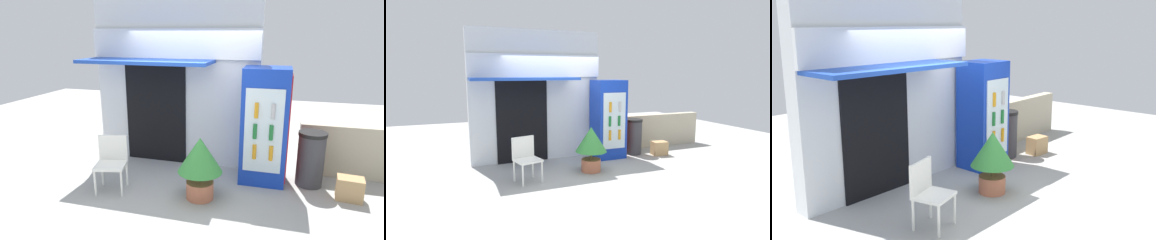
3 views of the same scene
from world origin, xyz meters
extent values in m
plane|color=#A3A39E|center=(0.00, 0.00, 0.00)|extent=(16.00, 16.00, 0.00)
cube|color=silver|center=(-0.43, 1.37, 1.55)|extent=(3.14, 0.33, 3.11)
cube|color=white|center=(-0.43, 1.17, 2.28)|extent=(3.14, 0.08, 0.53)
cube|color=#1E47B2|center=(-0.81, 0.80, 1.98)|extent=(2.33, 0.82, 0.06)
cube|color=black|center=(-0.81, 1.19, 0.97)|extent=(1.20, 0.03, 1.93)
cube|color=#1438B2|center=(1.27, 0.83, 0.97)|extent=(0.74, 0.63, 1.94)
cube|color=silver|center=(1.27, 0.50, 0.97)|extent=(0.59, 0.02, 1.36)
cube|color=red|center=(1.65, 0.83, 0.97)|extent=(0.02, 0.57, 1.74)
cylinder|color=orange|center=(1.15, 0.48, 0.63)|extent=(0.06, 0.06, 0.24)
cylinder|color=orange|center=(1.41, 0.48, 0.63)|extent=(0.06, 0.06, 0.24)
cylinder|color=#196B2D|center=(1.15, 0.48, 0.97)|extent=(0.06, 0.06, 0.24)
cylinder|color=#196B2D|center=(1.39, 0.48, 0.97)|extent=(0.06, 0.06, 0.24)
cylinder|color=orange|center=(1.15, 0.48, 1.31)|extent=(0.06, 0.06, 0.24)
cylinder|color=#B2B2B7|center=(1.41, 0.48, 1.31)|extent=(0.06, 0.06, 0.24)
cylinder|color=white|center=(-1.17, -0.46, 0.21)|extent=(0.04, 0.04, 0.42)
cylinder|color=white|center=(-0.77, -0.36, 0.21)|extent=(0.04, 0.04, 0.42)
cylinder|color=white|center=(-1.26, -0.10, 0.21)|extent=(0.04, 0.04, 0.42)
cylinder|color=white|center=(-0.87, 0.00, 0.21)|extent=(0.04, 0.04, 0.42)
cube|color=white|center=(-1.02, -0.23, 0.44)|extent=(0.55, 0.53, 0.04)
cube|color=white|center=(-1.07, -0.04, 0.67)|extent=(0.46, 0.15, 0.42)
cylinder|color=#BC6B4C|center=(0.40, -0.07, 0.14)|extent=(0.42, 0.42, 0.27)
cylinder|color=brown|center=(0.40, -0.07, 0.36)|extent=(0.05, 0.05, 0.17)
cone|color=#388C3D|center=(0.40, -0.07, 0.71)|extent=(0.68, 0.68, 0.53)
cylinder|color=#38383D|center=(2.04, 0.85, 0.43)|extent=(0.43, 0.43, 0.86)
cylinder|color=black|center=(2.04, 0.85, 0.89)|extent=(0.45, 0.45, 0.06)
cube|color=#B7AD93|center=(3.18, 1.36, 0.46)|extent=(2.62, 0.22, 0.93)
cube|color=tan|center=(2.60, 0.49, 0.18)|extent=(0.40, 0.31, 0.35)
camera|label=1|loc=(1.49, -4.42, 2.46)|focal=30.04mm
camera|label=2|loc=(-2.31, -6.00, 2.12)|focal=29.07mm
camera|label=3|loc=(-4.57, -3.89, 2.61)|focal=39.84mm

